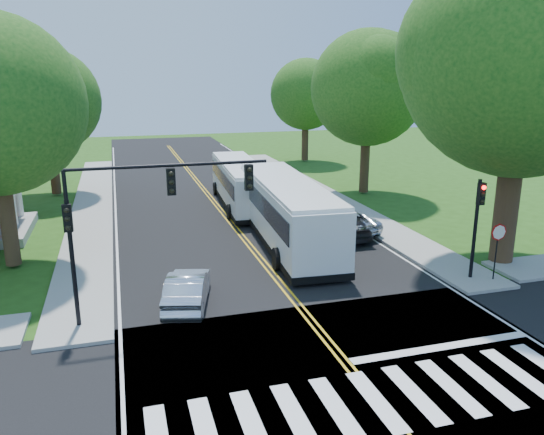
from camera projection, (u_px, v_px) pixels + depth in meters
name	position (u px, v px, depth m)	size (l,w,h in m)	color
ground	(368.00, 391.00, 15.27)	(140.00, 140.00, 0.00)	#234A12
road	(234.00, 226.00, 31.93)	(14.00, 96.00, 0.01)	black
cross_road	(368.00, 391.00, 15.27)	(60.00, 12.00, 0.01)	black
center_line	(221.00, 210.00, 35.64)	(0.36, 70.00, 0.01)	gold
edge_line_w	(116.00, 217.00, 33.78)	(0.12, 70.00, 0.01)	silver
edge_line_e	(315.00, 203.00, 37.49)	(0.12, 70.00, 0.01)	silver
crosswalk	(376.00, 400.00, 14.80)	(12.60, 3.00, 0.01)	silver
stop_bar	(442.00, 347.00, 17.70)	(6.60, 0.40, 0.01)	silver
sidewalk_nw	(92.00, 207.00, 36.13)	(2.60, 40.00, 0.15)	gray
sidewalk_ne	(320.00, 192.00, 40.67)	(2.60, 40.00, 0.15)	gray
tree_ne_big	(524.00, 56.00, 23.17)	(10.80, 10.80, 14.91)	#362615
tree_west_far	(47.00, 101.00, 38.22)	(7.60, 7.60, 10.67)	#362615
tree_east_mid	(368.00, 88.00, 38.59)	(8.40, 8.40, 11.93)	#362615
tree_east_far	(306.00, 95.00, 53.93)	(7.20, 7.20, 10.34)	#362615
signal_nw	(139.00, 206.00, 18.48)	(7.15, 0.46, 5.66)	black
signal_ne	(477.00, 216.00, 22.70)	(0.30, 0.46, 4.40)	black
stop_sign	(498.00, 238.00, 22.73)	(0.76, 0.08, 2.53)	black
bus_lead	(286.00, 210.00, 28.36)	(3.80, 13.23, 3.39)	silver
bus_follow	(240.00, 183.00, 36.67)	(3.32, 11.67, 2.98)	silver
hatchback	(187.00, 289.00, 20.74)	(1.46, 4.20, 1.38)	silver
suv	(339.00, 221.00, 30.33)	(2.31, 5.02, 1.39)	#B2B5BA
dark_sedan	(347.00, 227.00, 29.54)	(1.66, 4.07, 1.18)	black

